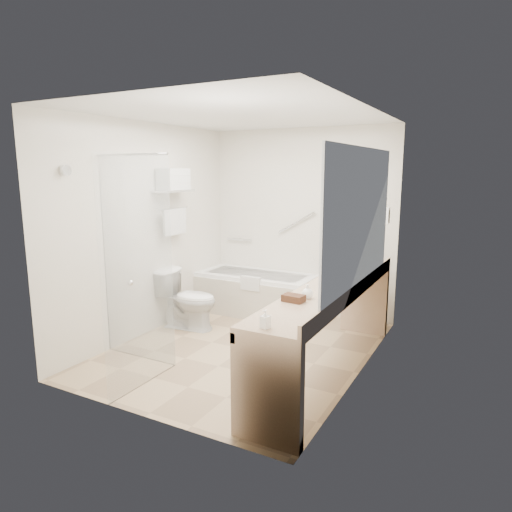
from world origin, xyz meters
The scene contains 25 objects.
floor centered at (0.00, 0.00, 0.00)m, with size 3.20×3.20×0.00m, color tan.
ceiling centered at (0.00, 0.00, 2.50)m, with size 2.60×3.20×0.10m, color silver.
wall_back centered at (0.00, 1.60, 1.25)m, with size 2.60×0.10×2.50m, color beige.
wall_front centered at (0.00, -1.60, 1.25)m, with size 2.60×0.10×2.50m, color beige.
wall_left centered at (-1.30, 0.00, 1.25)m, with size 0.10×3.20×2.50m, color beige.
wall_right centered at (1.30, 0.00, 1.25)m, with size 0.10×3.20×2.50m, color beige.
bathtub centered at (-0.50, 1.24, 0.28)m, with size 1.60×0.73×0.59m.
grab_bar_short centered at (-0.95, 1.56, 0.95)m, with size 0.03×0.03×0.40m, color silver.
grab_bar_long centered at (-0.05, 1.56, 1.25)m, with size 0.03×0.03×0.60m, color silver.
shower_enclosure centered at (-0.63, -0.93, 1.07)m, with size 0.96×0.91×2.11m.
towel_shelf centered at (-1.17, 0.35, 1.75)m, with size 0.24×0.55×0.81m.
vanity_counter centered at (1.02, -0.15, 0.64)m, with size 0.55×2.70×0.95m.
sink centered at (1.05, 0.25, 0.82)m, with size 0.40×0.52×0.14m, color white.
faucet centered at (1.20, 0.25, 0.93)m, with size 0.03×0.03×0.14m, color silver.
mirror centered at (1.29, -0.15, 1.55)m, with size 0.02×2.00×1.20m, color #A6ABB2.
hairdryer_unit centered at (1.25, 1.05, 1.45)m, with size 0.08×0.10×0.18m, color white.
toilet centered at (-0.95, 0.29, 0.36)m, with size 0.41×0.74×0.73m, color white.
amenity_basket centered at (0.89, -0.69, 0.88)m, with size 0.18×0.12×0.06m, color #472819.
soap_bottle_a centered at (0.98, -1.39, 0.88)m, with size 0.06×0.13×0.06m, color white.
soap_bottle_b centered at (0.96, -0.55, 0.90)m, with size 0.10×0.13×0.10m, color white.
water_bottle_left centered at (0.98, 1.10, 0.93)m, with size 0.05×0.05×0.18m.
water_bottle_mid centered at (1.07, 0.72, 0.93)m, with size 0.06×0.06×0.18m.
water_bottle_right centered at (0.93, 1.09, 0.95)m, with size 0.07×0.07×0.21m.
drinking_glass_near centered at (0.83, 0.56, 0.90)m, with size 0.07×0.07×0.09m, color silver.
drinking_glass_far centered at (1.01, 0.31, 0.90)m, with size 0.07×0.07×0.09m, color silver.
Camera 1 is at (2.37, -4.14, 1.96)m, focal length 32.00 mm.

